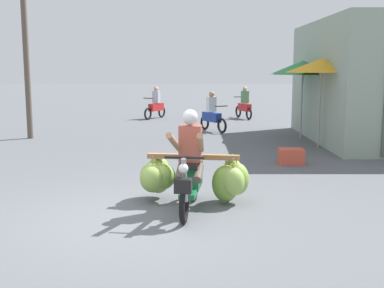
% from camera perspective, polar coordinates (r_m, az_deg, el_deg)
% --- Properties ---
extents(ground_plane, '(120.00, 120.00, 0.00)m').
position_cam_1_polar(ground_plane, '(7.21, -6.33, -8.81)').
color(ground_plane, '#56595E').
extents(motorbike_main_loaded, '(1.90, 1.95, 1.58)m').
position_cam_1_polar(motorbike_main_loaded, '(7.79, 0.17, -3.76)').
color(motorbike_main_loaded, black).
rests_on(motorbike_main_loaded, ground).
extents(motorbike_distant_ahead_left, '(0.93, 1.43, 1.40)m').
position_cam_1_polar(motorbike_distant_ahead_left, '(16.80, 2.66, 3.45)').
color(motorbike_distant_ahead_left, black).
rests_on(motorbike_distant_ahead_left, ground).
extents(motorbike_distant_ahead_right, '(0.90, 1.46, 1.40)m').
position_cam_1_polar(motorbike_distant_ahead_right, '(21.11, -4.07, 4.58)').
color(motorbike_distant_ahead_right, black).
rests_on(motorbike_distant_ahead_right, ground).
extents(motorbike_distant_far_ahead, '(0.70, 1.56, 1.40)m').
position_cam_1_polar(motorbike_distant_far_ahead, '(21.12, 6.51, 4.55)').
color(motorbike_distant_far_ahead, black).
rests_on(motorbike_distant_far_ahead, ground).
extents(market_umbrella_near_shop, '(1.95, 1.95, 2.46)m').
position_cam_1_polar(market_umbrella_near_shop, '(13.66, 15.41, 8.98)').
color(market_umbrella_near_shop, '#99999E').
rests_on(market_umbrella_near_shop, ground).
extents(market_umbrella_further_along, '(2.06, 2.06, 2.43)m').
position_cam_1_polar(market_umbrella_further_along, '(15.40, 13.33, 8.84)').
color(market_umbrella_further_along, '#99999E').
rests_on(market_umbrella_further_along, ground).
extents(produce_crate, '(0.56, 0.40, 0.36)m').
position_cam_1_polar(produce_crate, '(11.30, 11.98, -1.46)').
color(produce_crate, '#CC4C38').
rests_on(produce_crate, ground).
extents(utility_pole, '(0.18, 0.18, 5.08)m').
position_cam_1_polar(utility_pole, '(15.83, -18.85, 9.79)').
color(utility_pole, brown).
rests_on(utility_pole, ground).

